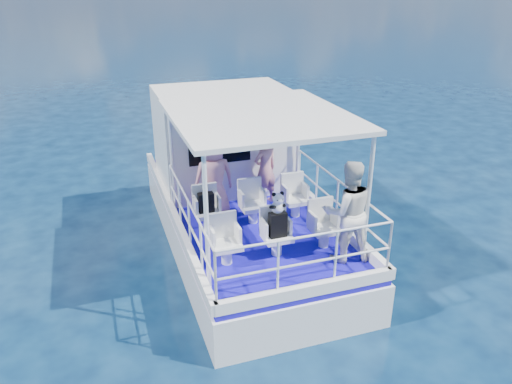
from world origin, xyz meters
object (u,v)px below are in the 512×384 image
passenger_port_fwd (214,178)px  passenger_stbd_aft (348,212)px  backpack_center (278,225)px  panda (278,203)px

passenger_port_fwd → passenger_stbd_aft: 2.86m
passenger_port_fwd → backpack_center: passenger_port_fwd is taller
backpack_center → passenger_stbd_aft: bearing=-22.8°
panda → passenger_stbd_aft: bearing=-23.3°
backpack_center → panda: (-0.00, 0.01, 0.41)m
passenger_stbd_aft → panda: passenger_stbd_aft is taller
backpack_center → panda: panda is taller
passenger_stbd_aft → backpack_center: bearing=-12.6°
passenger_port_fwd → backpack_center: 1.98m
passenger_stbd_aft → panda: (-1.06, 0.46, 0.12)m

